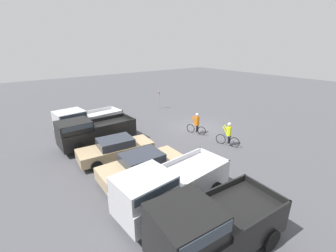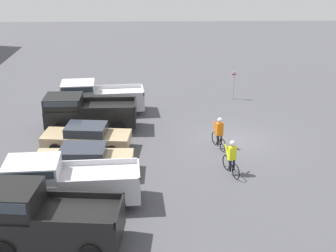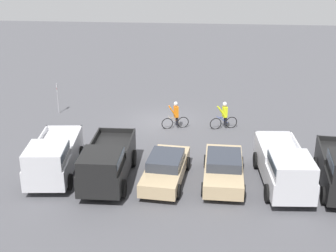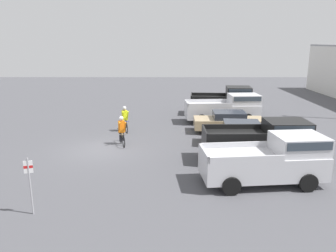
# 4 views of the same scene
# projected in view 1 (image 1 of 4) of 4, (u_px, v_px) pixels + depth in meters

# --- Properties ---
(ground_plane) EXTENTS (80.00, 80.00, 0.00)m
(ground_plane) POSITION_uv_depth(u_px,v_px,m) (197.00, 128.00, 19.81)
(ground_plane) COLOR #4C4C51
(pickup_truck_0) EXTENTS (2.63, 5.10, 2.36)m
(pickup_truck_0) POSITION_uv_depth(u_px,v_px,m) (210.00, 226.00, 7.49)
(pickup_truck_0) COLOR black
(pickup_truck_0) RESTS_ON ground_plane
(pickup_truck_1) EXTENTS (2.44, 5.64, 2.13)m
(pickup_truck_1) POSITION_uv_depth(u_px,v_px,m) (168.00, 186.00, 9.73)
(pickup_truck_1) COLOR silver
(pickup_truck_1) RESTS_ON ground_plane
(sedan_0) EXTENTS (2.08, 4.73, 1.41)m
(sedan_0) POSITION_uv_depth(u_px,v_px,m) (142.00, 165.00, 12.21)
(sedan_0) COLOR tan
(sedan_0) RESTS_ON ground_plane
(sedan_1) EXTENTS (2.23, 4.77, 1.40)m
(sedan_1) POSITION_uv_depth(u_px,v_px,m) (116.00, 149.00, 14.17)
(sedan_1) COLOR tan
(sedan_1) RESTS_ON ground_plane
(pickup_truck_2) EXTENTS (2.26, 5.28, 2.12)m
(pickup_truck_2) POSITION_uv_depth(u_px,v_px,m) (93.00, 131.00, 15.88)
(pickup_truck_2) COLOR black
(pickup_truck_2) RESTS_ON ground_plane
(pickup_truck_3) EXTENTS (2.56, 5.34, 2.13)m
(pickup_truck_3) POSITION_uv_depth(u_px,v_px,m) (85.00, 121.00, 18.15)
(pickup_truck_3) COLOR silver
(pickup_truck_3) RESTS_ON ground_plane
(cyclist_0) EXTENTS (1.69, 0.63, 1.77)m
(cyclist_0) POSITION_uv_depth(u_px,v_px,m) (197.00, 124.00, 18.20)
(cyclist_0) COLOR black
(cyclist_0) RESTS_ON ground_plane
(cyclist_1) EXTENTS (1.72, 0.64, 1.77)m
(cyclist_1) POSITION_uv_depth(u_px,v_px,m) (228.00, 134.00, 16.05)
(cyclist_1) COLOR black
(cyclist_1) RESTS_ON ground_plane
(fire_lane_sign) EXTENTS (0.11, 0.29, 2.11)m
(fire_lane_sign) POSITION_uv_depth(u_px,v_px,m) (159.00, 97.00, 25.34)
(fire_lane_sign) COLOR #9E9EA3
(fire_lane_sign) RESTS_ON ground_plane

